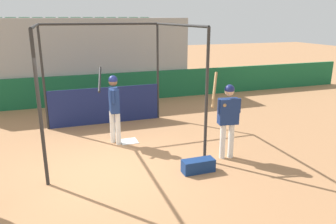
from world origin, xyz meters
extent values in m
plane|color=#A8754C|center=(0.00, 0.00, 0.00)|extent=(60.00, 60.00, 0.00)
cube|color=#196038|center=(0.00, 6.01, 0.56)|extent=(24.00, 0.12, 1.12)
cube|color=#9E9E99|center=(0.00, 8.07, 1.58)|extent=(8.70, 4.00, 3.17)
cube|color=#1E6B3D|center=(-2.48, 6.47, 1.17)|extent=(0.45, 0.40, 0.10)
cube|color=#1E6B3D|center=(-2.48, 6.65, 1.40)|extent=(0.45, 0.06, 0.40)
cube|color=#1E6B3D|center=(-1.92, 6.47, 1.17)|extent=(0.45, 0.40, 0.10)
cube|color=#1E6B3D|center=(-1.92, 6.65, 1.40)|extent=(0.45, 0.06, 0.40)
cube|color=#1E6B3D|center=(-1.38, 6.47, 1.17)|extent=(0.45, 0.40, 0.10)
cube|color=#1E6B3D|center=(-1.38, 6.65, 1.40)|extent=(0.45, 0.06, 0.40)
cube|color=#1E6B3D|center=(-0.83, 6.47, 1.17)|extent=(0.45, 0.40, 0.10)
cube|color=#1E6B3D|center=(-0.83, 6.65, 1.40)|extent=(0.45, 0.06, 0.40)
cube|color=#1E6B3D|center=(-0.27, 6.47, 1.17)|extent=(0.45, 0.40, 0.10)
cube|color=#1E6B3D|center=(-0.27, 6.65, 1.40)|extent=(0.45, 0.06, 0.40)
cube|color=#1E6B3D|center=(0.28, 6.47, 1.17)|extent=(0.45, 0.40, 0.10)
cube|color=#1E6B3D|center=(0.28, 6.65, 1.40)|extent=(0.45, 0.06, 0.40)
cube|color=#1E6B3D|center=(0.83, 6.47, 1.17)|extent=(0.45, 0.40, 0.10)
cube|color=#1E6B3D|center=(0.83, 6.65, 1.40)|extent=(0.45, 0.06, 0.40)
cube|color=#1E6B3D|center=(1.38, 6.47, 1.17)|extent=(0.45, 0.40, 0.10)
cube|color=#1E6B3D|center=(1.38, 6.65, 1.40)|extent=(0.45, 0.06, 0.40)
cube|color=#1E6B3D|center=(1.92, 6.47, 1.17)|extent=(0.45, 0.40, 0.10)
cube|color=#1E6B3D|center=(1.92, 6.65, 1.40)|extent=(0.45, 0.06, 0.40)
cube|color=#1E6B3D|center=(2.48, 6.47, 1.17)|extent=(0.45, 0.40, 0.10)
cube|color=#1E6B3D|center=(2.48, 6.65, 1.40)|extent=(0.45, 0.06, 0.40)
cube|color=#1E6B3D|center=(3.03, 6.47, 1.17)|extent=(0.45, 0.40, 0.10)
cube|color=#1E6B3D|center=(3.03, 6.65, 1.40)|extent=(0.45, 0.06, 0.40)
cube|color=#1E6B3D|center=(3.58, 6.47, 1.17)|extent=(0.45, 0.40, 0.10)
cube|color=#1E6B3D|center=(3.58, 6.65, 1.40)|extent=(0.45, 0.06, 0.40)
cube|color=#1E6B3D|center=(-2.48, 7.27, 1.57)|extent=(0.45, 0.40, 0.10)
cube|color=#1E6B3D|center=(-2.48, 7.45, 1.80)|extent=(0.45, 0.06, 0.40)
cube|color=#1E6B3D|center=(-1.92, 7.27, 1.57)|extent=(0.45, 0.40, 0.10)
cube|color=#1E6B3D|center=(-1.92, 7.45, 1.80)|extent=(0.45, 0.06, 0.40)
cube|color=#1E6B3D|center=(-1.38, 7.27, 1.57)|extent=(0.45, 0.40, 0.10)
cube|color=#1E6B3D|center=(-1.38, 7.45, 1.80)|extent=(0.45, 0.06, 0.40)
cube|color=#1E6B3D|center=(-0.83, 7.27, 1.57)|extent=(0.45, 0.40, 0.10)
cube|color=#1E6B3D|center=(-0.83, 7.45, 1.80)|extent=(0.45, 0.06, 0.40)
cube|color=#1E6B3D|center=(-0.27, 7.27, 1.57)|extent=(0.45, 0.40, 0.10)
cube|color=#1E6B3D|center=(-0.27, 7.45, 1.80)|extent=(0.45, 0.06, 0.40)
cube|color=#1E6B3D|center=(0.28, 7.27, 1.57)|extent=(0.45, 0.40, 0.10)
cube|color=#1E6B3D|center=(0.28, 7.45, 1.80)|extent=(0.45, 0.06, 0.40)
cube|color=#1E6B3D|center=(0.83, 7.27, 1.57)|extent=(0.45, 0.40, 0.10)
cube|color=#1E6B3D|center=(0.83, 7.45, 1.80)|extent=(0.45, 0.06, 0.40)
cube|color=#1E6B3D|center=(1.38, 7.27, 1.57)|extent=(0.45, 0.40, 0.10)
cube|color=#1E6B3D|center=(1.38, 7.45, 1.80)|extent=(0.45, 0.06, 0.40)
cube|color=#1E6B3D|center=(1.92, 7.27, 1.57)|extent=(0.45, 0.40, 0.10)
cube|color=#1E6B3D|center=(1.92, 7.45, 1.80)|extent=(0.45, 0.06, 0.40)
cube|color=#1E6B3D|center=(2.48, 7.27, 1.57)|extent=(0.45, 0.40, 0.10)
cube|color=#1E6B3D|center=(2.48, 7.45, 1.80)|extent=(0.45, 0.06, 0.40)
cube|color=#1E6B3D|center=(3.03, 7.27, 1.57)|extent=(0.45, 0.40, 0.10)
cube|color=#1E6B3D|center=(3.03, 7.45, 1.80)|extent=(0.45, 0.06, 0.40)
cube|color=#1E6B3D|center=(3.58, 7.27, 1.57)|extent=(0.45, 0.40, 0.10)
cube|color=#1E6B3D|center=(3.58, 7.45, 1.80)|extent=(0.45, 0.06, 0.40)
cube|color=#1E6B3D|center=(-2.48, 8.07, 1.97)|extent=(0.45, 0.40, 0.10)
cube|color=#1E6B3D|center=(-2.48, 8.25, 2.20)|extent=(0.45, 0.06, 0.40)
cube|color=#1E6B3D|center=(-1.92, 8.07, 1.97)|extent=(0.45, 0.40, 0.10)
cube|color=#1E6B3D|center=(-1.92, 8.25, 2.20)|extent=(0.45, 0.06, 0.40)
cube|color=#1E6B3D|center=(-1.38, 8.07, 1.97)|extent=(0.45, 0.40, 0.10)
cube|color=#1E6B3D|center=(-1.38, 8.25, 2.20)|extent=(0.45, 0.06, 0.40)
cube|color=#1E6B3D|center=(-0.83, 8.07, 1.97)|extent=(0.45, 0.40, 0.10)
cube|color=#1E6B3D|center=(-0.83, 8.25, 2.20)|extent=(0.45, 0.06, 0.40)
cube|color=#1E6B3D|center=(-0.27, 8.07, 1.97)|extent=(0.45, 0.40, 0.10)
cube|color=#1E6B3D|center=(-0.27, 8.25, 2.20)|extent=(0.45, 0.06, 0.40)
cube|color=#1E6B3D|center=(0.28, 8.07, 1.97)|extent=(0.45, 0.40, 0.10)
cube|color=#1E6B3D|center=(0.28, 8.25, 2.20)|extent=(0.45, 0.06, 0.40)
cube|color=#1E6B3D|center=(0.83, 8.07, 1.97)|extent=(0.45, 0.40, 0.10)
cube|color=#1E6B3D|center=(0.83, 8.25, 2.20)|extent=(0.45, 0.06, 0.40)
cube|color=#1E6B3D|center=(1.38, 8.07, 1.97)|extent=(0.45, 0.40, 0.10)
cube|color=#1E6B3D|center=(1.38, 8.25, 2.20)|extent=(0.45, 0.06, 0.40)
cube|color=#1E6B3D|center=(1.92, 8.07, 1.97)|extent=(0.45, 0.40, 0.10)
cube|color=#1E6B3D|center=(1.92, 8.25, 2.20)|extent=(0.45, 0.06, 0.40)
cube|color=#1E6B3D|center=(2.48, 8.07, 1.97)|extent=(0.45, 0.40, 0.10)
cube|color=#1E6B3D|center=(2.48, 8.25, 2.20)|extent=(0.45, 0.06, 0.40)
cube|color=#1E6B3D|center=(3.03, 8.07, 1.97)|extent=(0.45, 0.40, 0.10)
cube|color=#1E6B3D|center=(3.03, 8.25, 2.20)|extent=(0.45, 0.06, 0.40)
cube|color=#1E6B3D|center=(3.58, 8.07, 1.97)|extent=(0.45, 0.40, 0.10)
cube|color=#1E6B3D|center=(3.58, 8.25, 2.20)|extent=(0.45, 0.06, 0.40)
cube|color=#1E6B3D|center=(-2.48, 8.87, 2.37)|extent=(0.45, 0.40, 0.10)
cube|color=#1E6B3D|center=(-2.48, 9.05, 2.60)|extent=(0.45, 0.06, 0.40)
cube|color=#1E6B3D|center=(-1.92, 8.87, 2.37)|extent=(0.45, 0.40, 0.10)
cube|color=#1E6B3D|center=(-1.92, 9.05, 2.60)|extent=(0.45, 0.06, 0.40)
cube|color=#1E6B3D|center=(-1.38, 8.87, 2.37)|extent=(0.45, 0.40, 0.10)
cube|color=#1E6B3D|center=(-1.38, 9.05, 2.60)|extent=(0.45, 0.06, 0.40)
cube|color=#1E6B3D|center=(-0.83, 8.87, 2.37)|extent=(0.45, 0.40, 0.10)
cube|color=#1E6B3D|center=(-0.83, 9.05, 2.60)|extent=(0.45, 0.06, 0.40)
cube|color=#1E6B3D|center=(-0.27, 8.87, 2.37)|extent=(0.45, 0.40, 0.10)
cube|color=#1E6B3D|center=(-0.27, 9.05, 2.60)|extent=(0.45, 0.06, 0.40)
cube|color=#1E6B3D|center=(0.28, 8.87, 2.37)|extent=(0.45, 0.40, 0.10)
cube|color=#1E6B3D|center=(0.28, 9.05, 2.60)|extent=(0.45, 0.06, 0.40)
cube|color=#1E6B3D|center=(0.83, 8.87, 2.37)|extent=(0.45, 0.40, 0.10)
cube|color=#1E6B3D|center=(0.83, 9.05, 2.60)|extent=(0.45, 0.06, 0.40)
cube|color=#1E6B3D|center=(1.38, 8.87, 2.37)|extent=(0.45, 0.40, 0.10)
cube|color=#1E6B3D|center=(1.38, 9.05, 2.60)|extent=(0.45, 0.06, 0.40)
cube|color=#1E6B3D|center=(1.92, 8.87, 2.37)|extent=(0.45, 0.40, 0.10)
cube|color=#1E6B3D|center=(1.92, 9.05, 2.60)|extent=(0.45, 0.06, 0.40)
cube|color=#1E6B3D|center=(2.48, 8.87, 2.37)|extent=(0.45, 0.40, 0.10)
cube|color=#1E6B3D|center=(2.48, 9.05, 2.60)|extent=(0.45, 0.06, 0.40)
cube|color=#1E6B3D|center=(3.03, 8.87, 2.37)|extent=(0.45, 0.40, 0.10)
cube|color=#1E6B3D|center=(3.03, 9.05, 2.60)|extent=(0.45, 0.06, 0.40)
cube|color=#1E6B3D|center=(3.58, 8.87, 2.37)|extent=(0.45, 0.40, 0.10)
cube|color=#1E6B3D|center=(3.58, 9.05, 2.60)|extent=(0.45, 0.06, 0.40)
cube|color=#1E6B3D|center=(-2.48, 9.67, 2.77)|extent=(0.45, 0.40, 0.10)
cube|color=#1E6B3D|center=(-2.48, 9.85, 3.00)|extent=(0.45, 0.06, 0.40)
cube|color=#1E6B3D|center=(-1.92, 9.67, 2.77)|extent=(0.45, 0.40, 0.10)
cube|color=#1E6B3D|center=(-1.92, 9.85, 3.00)|extent=(0.45, 0.06, 0.40)
cube|color=#1E6B3D|center=(-1.38, 9.67, 2.77)|extent=(0.45, 0.40, 0.10)
cube|color=#1E6B3D|center=(-1.38, 9.85, 3.00)|extent=(0.45, 0.06, 0.40)
cube|color=#1E6B3D|center=(-0.83, 9.67, 2.77)|extent=(0.45, 0.40, 0.10)
cube|color=#1E6B3D|center=(-0.83, 9.85, 3.00)|extent=(0.45, 0.06, 0.40)
cube|color=#1E6B3D|center=(-0.27, 9.67, 2.77)|extent=(0.45, 0.40, 0.10)
cube|color=#1E6B3D|center=(-0.27, 9.85, 3.00)|extent=(0.45, 0.06, 0.40)
cube|color=#1E6B3D|center=(0.28, 9.67, 2.77)|extent=(0.45, 0.40, 0.10)
cube|color=#1E6B3D|center=(0.28, 9.85, 3.00)|extent=(0.45, 0.06, 0.40)
cube|color=#1E6B3D|center=(0.83, 9.67, 2.77)|extent=(0.45, 0.40, 0.10)
cube|color=#1E6B3D|center=(0.83, 9.85, 3.00)|extent=(0.45, 0.06, 0.40)
cube|color=#1E6B3D|center=(1.38, 9.67, 2.77)|extent=(0.45, 0.40, 0.10)
cube|color=#1E6B3D|center=(1.38, 9.85, 3.00)|extent=(0.45, 0.06, 0.40)
cube|color=#1E6B3D|center=(1.92, 9.67, 2.77)|extent=(0.45, 0.40, 0.10)
cube|color=#1E6B3D|center=(1.92, 9.85, 3.00)|extent=(0.45, 0.06, 0.40)
cube|color=#1E6B3D|center=(2.48, 9.67, 2.77)|extent=(0.45, 0.40, 0.10)
cube|color=#1E6B3D|center=(2.48, 9.85, 3.00)|extent=(0.45, 0.06, 0.40)
cube|color=#1E6B3D|center=(3.03, 9.67, 2.77)|extent=(0.45, 0.40, 0.10)
cube|color=#1E6B3D|center=(3.03, 9.85, 3.00)|extent=(0.45, 0.06, 0.40)
cube|color=#1E6B3D|center=(3.58, 9.67, 2.77)|extent=(0.45, 0.40, 0.10)
cube|color=#1E6B3D|center=(3.58, 9.85, 3.00)|extent=(0.45, 0.06, 0.40)
cylinder|color=#282828|center=(-1.19, -0.15, 1.50)|extent=(0.07, 0.07, 3.01)
cylinder|color=#282828|center=(2.23, -0.15, 1.50)|extent=(0.07, 0.07, 3.01)
cylinder|color=#282828|center=(-1.19, 3.42, 1.50)|extent=(0.07, 0.07, 3.01)
cylinder|color=#282828|center=(2.23, 3.42, 1.50)|extent=(0.07, 0.07, 3.01)
cylinder|color=#282828|center=(-1.19, 1.64, 3.01)|extent=(0.06, 3.57, 0.06)
cylinder|color=#282828|center=(2.23, 1.64, 3.01)|extent=(0.06, 3.57, 0.06)
cylinder|color=#282828|center=(0.52, 3.42, 3.01)|extent=(3.42, 0.06, 0.06)
cube|color=navy|center=(0.52, 3.40, 0.57)|extent=(3.35, 0.03, 1.14)
cube|color=white|center=(0.84, 1.61, 0.01)|extent=(0.44, 0.44, 0.02)
cylinder|color=white|center=(0.55, 1.51, 0.43)|extent=(0.14, 0.14, 0.86)
cylinder|color=white|center=(0.44, 1.71, 0.43)|extent=(0.14, 0.14, 0.86)
cube|color=navy|center=(0.49, 1.61, 1.17)|extent=(0.24, 0.44, 0.61)
sphere|color=brown|center=(0.49, 1.61, 1.64)|extent=(0.22, 0.22, 0.22)
sphere|color=navy|center=(0.49, 1.61, 1.69)|extent=(0.23, 0.23, 0.23)
cylinder|color=navy|center=(0.44, 1.39, 1.31)|extent=(0.07, 0.07, 0.34)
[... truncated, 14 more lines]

